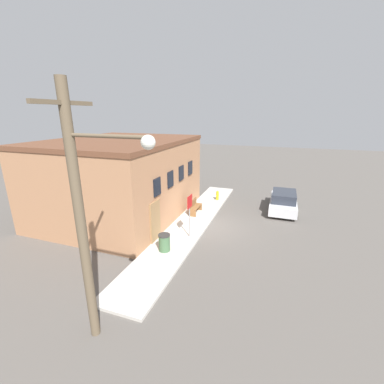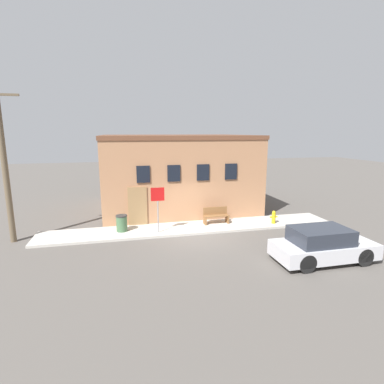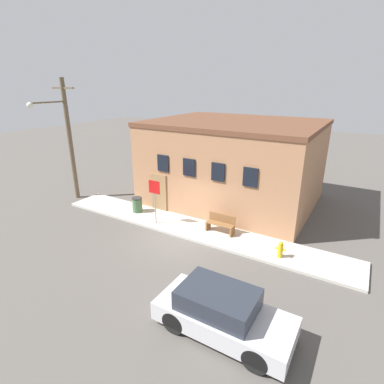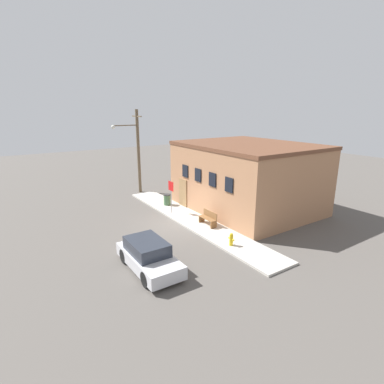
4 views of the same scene
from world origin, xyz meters
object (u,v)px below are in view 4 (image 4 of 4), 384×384
Objects in this scene: bench at (208,218)px; utility_pole at (137,149)px; trash_bin at (167,200)px; stop_sign at (171,191)px; parked_car at (148,256)px; fire_hydrant at (231,239)px.

bench is 0.19× the size of utility_pole.
bench is at bearing 2.15° from trash_bin.
trash_bin is (-5.05, -0.19, -0.00)m from bench.
utility_pole is (-10.02, -0.38, 3.36)m from bench.
stop_sign reaches higher than parked_car.
stop_sign is 7.61m from parked_car.
bench is (3.27, 0.83, -1.18)m from stop_sign.
parked_car reaches higher than fire_hydrant.
parked_car is (2.68, -5.44, 0.12)m from bench.
trash_bin is 0.12× the size of utility_pole.
utility_pole is (-13.11, 0.37, 3.43)m from fire_hydrant.
stop_sign is at bearing -165.84° from bench.
stop_sign is at bearing -19.75° from trash_bin.
fire_hydrant is 6.49m from stop_sign.
bench is at bearing 14.16° from stop_sign.
bench reaches higher than trash_bin.
fire_hydrant is at bearing -3.92° from trash_bin.
parked_car is (-0.41, -4.70, 0.19)m from fire_hydrant.
fire_hydrant is at bearing -1.61° from utility_pole.
bench is 6.07m from parked_car.
utility_pole is 14.05m from parked_car.
bench reaches higher than fire_hydrant.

